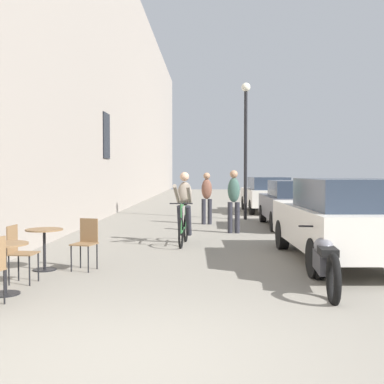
% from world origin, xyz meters
% --- Properties ---
extents(ground_plane, '(88.00, 88.00, 0.00)m').
position_xyz_m(ground_plane, '(0.00, 0.00, 0.00)').
color(ground_plane, gray).
extents(building_facade_left, '(0.54, 68.00, 11.40)m').
position_xyz_m(building_facade_left, '(-3.45, 14.00, 5.70)').
color(building_facade_left, gray).
rests_on(building_facade_left, ground_plane).
extents(cafe_table_near, '(0.64, 0.64, 0.72)m').
position_xyz_m(cafe_table_near, '(-2.21, 2.27, 0.52)').
color(cafe_table_near, black).
rests_on(cafe_table_near, ground_plane).
extents(cafe_chair_near_toward_street, '(0.40, 0.40, 0.89)m').
position_xyz_m(cafe_chair_near_toward_street, '(-2.28, 2.96, 0.52)').
color(cafe_chair_near_toward_street, black).
rests_on(cafe_chair_near_toward_street, ground_plane).
extents(cafe_table_mid, '(0.64, 0.64, 0.72)m').
position_xyz_m(cafe_table_mid, '(-2.22, 3.96, 0.52)').
color(cafe_table_mid, black).
rests_on(cafe_table_mid, ground_plane).
extents(cafe_chair_mid_toward_street, '(0.46, 0.46, 0.89)m').
position_xyz_m(cafe_chair_mid_toward_street, '(-1.51, 4.03, 0.52)').
color(cafe_chair_mid_toward_street, black).
rests_on(cafe_chair_mid_toward_street, ground_plane).
extents(cyclist_on_bicycle, '(0.52, 1.76, 1.74)m').
position_xyz_m(cyclist_on_bicycle, '(0.05, 7.15, 0.81)').
color(cyclist_on_bicycle, black).
rests_on(cyclist_on_bicycle, ground_plane).
extents(pedestrian_near, '(0.36, 0.27, 1.76)m').
position_xyz_m(pedestrian_near, '(1.34, 9.24, 0.99)').
color(pedestrian_near, '#26262D').
rests_on(pedestrian_near, ground_plane).
extents(pedestrian_mid, '(0.35, 0.26, 1.69)m').
position_xyz_m(pedestrian_mid, '(0.58, 11.53, 0.95)').
color(pedestrian_mid, '#26262D').
rests_on(pedestrian_mid, ground_plane).
extents(street_lamp, '(0.32, 0.32, 4.90)m').
position_xyz_m(street_lamp, '(1.97, 13.20, 3.11)').
color(street_lamp, black).
rests_on(street_lamp, ground_plane).
extents(parked_car_nearest, '(2.00, 4.52, 1.59)m').
position_xyz_m(parked_car_nearest, '(3.16, 4.85, 0.82)').
color(parked_car_nearest, beige).
rests_on(parked_car_nearest, ground_plane).
extents(parked_car_second, '(1.74, 4.09, 1.45)m').
position_xyz_m(parked_car_second, '(3.27, 10.82, 0.75)').
color(parked_car_second, '#595960').
rests_on(parked_car_second, ground_plane).
extents(parked_car_third, '(1.91, 4.27, 1.50)m').
position_xyz_m(parked_car_third, '(3.13, 16.50, 0.78)').
color(parked_car_third, beige).
rests_on(parked_car_third, ground_plane).
extents(parked_motorcycle, '(0.62, 2.15, 0.92)m').
position_xyz_m(parked_motorcycle, '(2.32, 2.71, 0.40)').
color(parked_motorcycle, black).
rests_on(parked_motorcycle, ground_plane).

